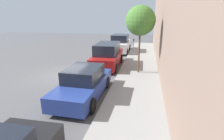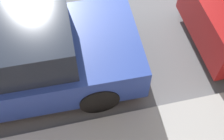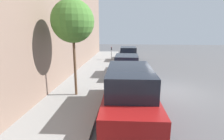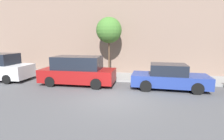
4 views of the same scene
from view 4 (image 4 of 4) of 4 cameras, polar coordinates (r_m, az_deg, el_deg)
The scene contains 6 objects.
ground_plane at distance 9.14m, azimuth 0.60°, elevation -9.22°, with size 60.00×60.00×0.00m, color #515154.
sidewalk at distance 13.78m, azimuth 4.37°, elevation -2.28°, with size 2.78×32.00×0.15m.
parked_sedan_second at distance 11.17m, azimuth 18.11°, elevation -2.29°, with size 1.92×4.54×1.54m.
parked_minivan_third at distance 11.84m, azimuth -11.11°, elevation -0.32°, with size 2.02×4.94×1.90m.
parking_meter_far at distance 16.29m, azimuth -28.33°, elevation 1.97°, with size 0.11×0.15×1.49m.
street_tree at distance 13.67m, azimuth -1.00°, elevation 12.83°, with size 1.96×1.96×4.52m.
Camera 4 is at (-8.47, -1.59, 3.03)m, focal length 28.00 mm.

